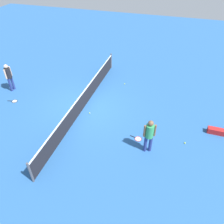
% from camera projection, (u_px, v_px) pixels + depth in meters
% --- Properties ---
extents(ground_plane, '(40.00, 40.00, 0.00)m').
position_uv_depth(ground_plane, '(84.00, 107.00, 12.26)').
color(ground_plane, '#265693').
extents(court_net, '(10.09, 0.09, 1.07)m').
position_uv_depth(court_net, '(84.00, 100.00, 11.95)').
color(court_net, '#4C4C51').
rests_on(court_net, ground_plane).
extents(player_near_side, '(0.44, 0.52, 1.70)m').
position_uv_depth(player_near_side, '(149.00, 134.00, 9.13)').
color(player_near_side, navy).
rests_on(player_near_side, ground_plane).
extents(player_far_side, '(0.52, 0.36, 1.70)m').
position_uv_depth(player_far_side, '(9.00, 75.00, 13.03)').
color(player_far_side, navy).
rests_on(player_far_side, ground_plane).
extents(tennis_racket_near_player, '(0.39, 0.61, 0.03)m').
position_uv_depth(tennis_racket_near_player, '(138.00, 139.00, 10.30)').
color(tennis_racket_near_player, red).
rests_on(tennis_racket_near_player, ground_plane).
extents(tennis_racket_far_player, '(0.37, 0.61, 0.03)m').
position_uv_depth(tennis_racket_far_player, '(14.00, 101.00, 12.68)').
color(tennis_racket_far_player, black).
rests_on(tennis_racket_far_player, ground_plane).
extents(tennis_ball_near_player, '(0.07, 0.07, 0.07)m').
position_uv_depth(tennis_ball_near_player, '(185.00, 143.00, 10.05)').
color(tennis_ball_near_player, '#C6E033').
rests_on(tennis_ball_near_player, ground_plane).
extents(tennis_ball_by_net, '(0.07, 0.07, 0.07)m').
position_uv_depth(tennis_ball_by_net, '(125.00, 84.00, 14.15)').
color(tennis_ball_by_net, '#C6E033').
rests_on(tennis_ball_by_net, ground_plane).
extents(tennis_ball_midcourt, '(0.07, 0.07, 0.07)m').
position_uv_depth(tennis_ball_midcourt, '(90.00, 113.00, 11.78)').
color(tennis_ball_midcourt, '#C6E033').
rests_on(tennis_ball_midcourt, ground_plane).
extents(equipment_bag, '(0.28, 0.80, 0.28)m').
position_uv_depth(equipment_bag, '(215.00, 131.00, 10.53)').
color(equipment_bag, '#B21E1E').
rests_on(equipment_bag, ground_plane).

